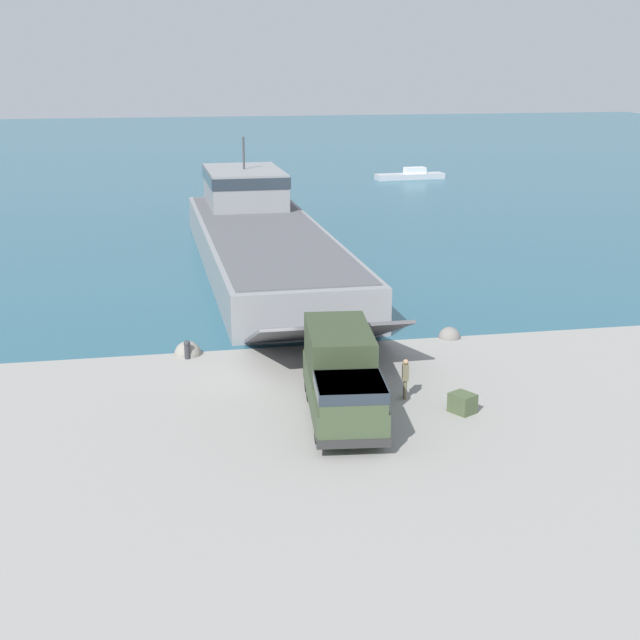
% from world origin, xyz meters
% --- Properties ---
extents(ground_plane, '(240.00, 240.00, 0.00)m').
position_xyz_m(ground_plane, '(0.00, 0.00, 0.00)').
color(ground_plane, gray).
extents(water_surface, '(240.00, 180.00, 0.01)m').
position_xyz_m(water_surface, '(0.00, 94.21, 0.00)').
color(water_surface, '#285B70').
rests_on(water_surface, ground_plane).
extents(landing_craft, '(8.18, 37.97, 7.60)m').
position_xyz_m(landing_craft, '(2.89, 23.14, 1.86)').
color(landing_craft, gray).
rests_on(landing_craft, ground_plane).
extents(military_truck, '(3.33, 7.74, 3.19)m').
position_xyz_m(military_truck, '(2.42, -4.66, 1.61)').
color(military_truck, '#3D4C33').
rests_on(military_truck, ground_plane).
extents(soldier_on_ramp, '(0.32, 0.48, 1.66)m').
position_xyz_m(soldier_on_ramp, '(5.31, -3.38, 0.96)').
color(soldier_on_ramp, '#6B664C').
rests_on(soldier_on_ramp, ground_plane).
extents(moored_boat_a, '(8.07, 2.47, 1.32)m').
position_xyz_m(moored_boat_a, '(25.30, 62.92, 0.44)').
color(moored_boat_a, '#B7BABF').
rests_on(moored_boat_a, ground_plane).
extents(mooring_bollard, '(0.30, 0.30, 0.87)m').
position_xyz_m(mooring_bollard, '(-3.07, 3.32, 0.48)').
color(mooring_bollard, '#333338').
rests_on(mooring_bollard, ground_plane).
extents(cargo_crate, '(1.12, 1.18, 0.77)m').
position_xyz_m(cargo_crate, '(7.08, -5.24, 0.38)').
color(cargo_crate, '#475638').
rests_on(cargo_crate, ground_plane).
extents(shoreline_rock_a, '(1.09, 1.09, 1.09)m').
position_xyz_m(shoreline_rock_a, '(9.75, 4.07, 0.00)').
color(shoreline_rock_a, gray).
rests_on(shoreline_rock_a, ground_plane).
extents(shoreline_rock_b, '(1.26, 1.26, 1.26)m').
position_xyz_m(shoreline_rock_b, '(-3.02, 3.90, 0.00)').
color(shoreline_rock_b, gray).
rests_on(shoreline_rock_b, ground_plane).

